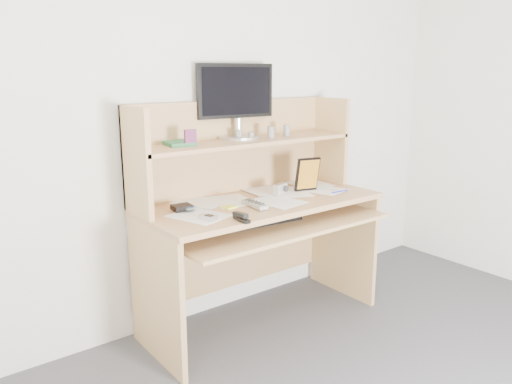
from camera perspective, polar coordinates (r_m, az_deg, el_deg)
back_wall at (r=3.02m, az=-3.05°, el=9.49°), size 3.60×0.04×2.50m
desk at (r=2.92m, az=-0.26°, el=-1.71°), size 1.40×0.70×1.30m
paper_clutter at (r=2.84m, az=0.72°, el=-0.91°), size 1.32×0.54×0.01m
keyboard at (r=2.77m, az=0.33°, el=-3.17°), size 0.49×0.22×0.03m
tv_remote at (r=2.70m, az=-0.17°, el=-1.40°), size 0.07×0.20×0.02m
flip_phone at (r=2.47m, az=-5.52°, el=-2.81°), size 0.08×0.10×0.02m
stapler at (r=2.44m, az=-1.67°, el=-2.80°), size 0.05×0.13×0.04m
wallet at (r=2.66m, az=-8.47°, el=-1.73°), size 0.10×0.09×0.03m
sticky_note_pad at (r=2.69m, az=-3.12°, el=-1.70°), size 0.08×0.08×0.01m
digital_camera at (r=2.96m, az=2.77°, el=0.36°), size 0.11×0.07×0.06m
game_case at (r=3.04m, az=5.89°, el=2.03°), size 0.15×0.05×0.21m
blue_pen at (r=3.06m, az=9.58°, el=0.08°), size 0.12×0.02×0.01m
card_box at (r=2.66m, az=-7.52°, el=6.16°), size 0.07×0.03×0.09m
shelf_book at (r=2.72m, az=-8.87°, el=5.55°), size 0.17×0.21×0.02m
chip_stack_a at (r=2.91m, az=-2.01°, el=6.56°), size 0.04×0.04×0.06m
chip_stack_b at (r=2.97m, az=1.72°, el=6.83°), size 0.05×0.05×0.07m
chip_stack_c at (r=2.91m, az=-0.54°, el=6.46°), size 0.05×0.05×0.04m
chip_stack_d at (r=3.05m, az=3.52°, el=7.02°), size 0.04×0.04×0.07m
monitor at (r=2.96m, az=-2.27°, el=10.59°), size 0.50×0.25×0.43m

